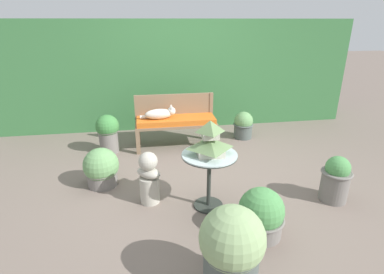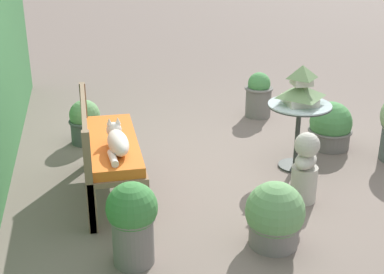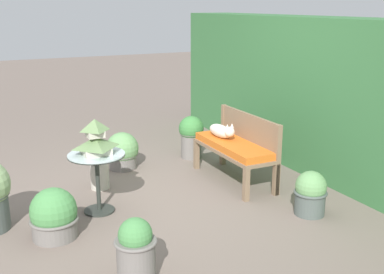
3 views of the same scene
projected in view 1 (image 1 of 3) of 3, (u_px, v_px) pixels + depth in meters
ground at (200, 175)px, 3.94m from camera, size 30.00×30.00×0.00m
foliage_hedge_back at (178, 73)px, 5.67m from camera, size 6.40×0.73×1.93m
garden_bench at (176, 122)px, 4.69m from camera, size 1.26×0.45×0.49m
bench_backrest at (174, 108)px, 4.81m from camera, size 1.26×0.06×0.81m
cat at (160, 114)px, 4.56m from camera, size 0.55×0.19×0.22m
patio_table at (209, 166)px, 3.11m from camera, size 0.58×0.58×0.63m
pagoda_birdhouse at (210, 140)px, 3.01m from camera, size 0.36×0.36×0.36m
garden_bust at (149, 178)px, 3.26m from camera, size 0.33×0.31×0.60m
potted_plant_bench_left at (261, 215)px, 2.79m from camera, size 0.45×0.45×0.48m
potted_plant_patio_mid at (232, 249)px, 2.17m from camera, size 0.49×0.49×0.69m
potted_plant_path_edge at (336, 179)px, 3.31m from camera, size 0.33×0.33×0.53m
potted_plant_table_far at (243, 125)px, 5.12m from camera, size 0.34×0.34×0.46m
potted_plant_hedge_corner at (108, 132)px, 4.51m from camera, size 0.35×0.35×0.59m
potted_plant_bench_right at (101, 168)px, 3.63m from camera, size 0.43×0.43×0.48m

